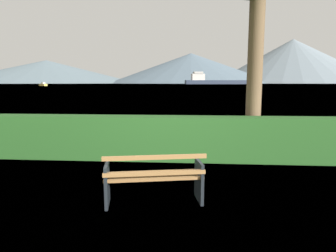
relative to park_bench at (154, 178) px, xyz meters
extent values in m
plane|color=#567A38|center=(-0.01, 0.06, -0.42)|extent=(1400.00, 1400.00, 0.00)
plane|color=#7A99A8|center=(-0.01, 307.89, -0.42)|extent=(620.00, 620.00, 0.00)
cube|color=#A0703F|center=(0.03, -0.13, 0.03)|extent=(1.57, 0.37, 0.04)
cube|color=#A0703F|center=(-0.01, 0.06, 0.03)|extent=(1.57, 0.37, 0.04)
cube|color=#A0703F|center=(-0.05, 0.25, 0.03)|extent=(1.57, 0.37, 0.04)
cube|color=#A0703F|center=(0.04, -0.20, 0.15)|extent=(1.56, 0.35, 0.06)
cube|color=#A0703F|center=(0.05, -0.25, 0.41)|extent=(1.56, 0.35, 0.06)
cube|color=#1E2328|center=(-0.74, -0.11, -0.08)|extent=(0.15, 0.51, 0.68)
cube|color=#1E2328|center=(0.73, 0.18, -0.08)|extent=(0.15, 0.51, 0.68)
cube|color=#285B23|center=(-0.01, 2.81, 0.13)|extent=(13.78, 0.62, 1.11)
cylinder|color=brown|center=(2.26, 3.58, 1.86)|extent=(0.40, 0.40, 4.57)
cube|color=#2D384C|center=(29.55, 305.15, 1.58)|extent=(71.07, 21.79, 4.00)
cube|color=silver|center=(7.35, 301.30, 6.77)|extent=(14.01, 10.94, 6.39)
cube|color=beige|center=(7.35, 301.30, 10.97)|extent=(10.43, 11.26, 2.00)
cube|color=gold|center=(-77.76, 149.55, 0.13)|extent=(5.46, 4.66, 1.10)
cube|color=silver|center=(-77.76, 149.55, 1.07)|extent=(2.34, 2.21, 0.78)
cone|color=slate|center=(-270.04, 544.98, 20.91)|extent=(343.01, 343.01, 42.67)
cone|color=slate|center=(-0.01, 546.94, 26.45)|extent=(298.96, 298.96, 53.75)
cone|color=gray|center=(187.01, 575.05, 39.87)|extent=(295.37, 295.37, 80.58)
camera|label=1|loc=(0.58, -4.60, 1.54)|focal=31.90mm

